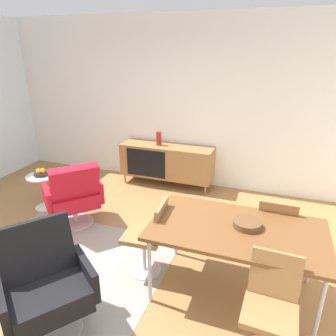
# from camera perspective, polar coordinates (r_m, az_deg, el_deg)

# --- Properties ---
(ground_plane) EXTENTS (8.32, 8.32, 0.00)m
(ground_plane) POSITION_cam_1_polar(r_m,az_deg,el_deg) (3.72, -11.08, -17.13)
(ground_plane) COLOR #9E7242
(wall_back) EXTENTS (6.80, 0.12, 2.80)m
(wall_back) POSITION_cam_1_polar(r_m,az_deg,el_deg) (5.38, 2.12, 11.82)
(wall_back) COLOR white
(wall_back) RESTS_ON ground_plane
(sideboard) EXTENTS (1.60, 0.45, 0.72)m
(sideboard) POSITION_cam_1_polar(r_m,az_deg,el_deg) (5.39, -0.26, 1.26)
(sideboard) COLOR olive
(sideboard) RESTS_ON ground_plane
(vase_cobalt) EXTENTS (0.09, 0.09, 0.23)m
(vase_cobalt) POSITION_cam_1_polar(r_m,az_deg,el_deg) (5.31, -1.69, 5.45)
(vase_cobalt) COLOR maroon
(vase_cobalt) RESTS_ON sideboard
(dining_table) EXTENTS (1.60, 0.90, 0.74)m
(dining_table) POSITION_cam_1_polar(r_m,az_deg,el_deg) (3.00, 12.53, -11.37)
(dining_table) COLOR brown
(dining_table) RESTS_ON ground_plane
(wooden_bowl_on_table) EXTENTS (0.26, 0.26, 0.06)m
(wooden_bowl_on_table) POSITION_cam_1_polar(r_m,az_deg,el_deg) (3.00, 14.33, -9.89)
(wooden_bowl_on_table) COLOR brown
(wooden_bowl_on_table) RESTS_ON dining_table
(dining_chair_front_right) EXTENTS (0.42, 0.44, 0.86)m
(dining_chair_front_right) POSITION_cam_1_polar(r_m,az_deg,el_deg) (2.69, 18.35, -22.75)
(dining_chair_front_right) COLOR #9E7042
(dining_chair_front_right) RESTS_ON ground_plane
(dining_chair_near_window) EXTENTS (0.45, 0.43, 0.86)m
(dining_chair_near_window) POSITION_cam_1_polar(r_m,az_deg,el_deg) (3.32, -3.48, -12.05)
(dining_chair_near_window) COLOR #9E7042
(dining_chair_near_window) RESTS_ON ground_plane
(dining_chair_back_right) EXTENTS (0.41, 0.43, 0.86)m
(dining_chair_back_right) POSITION_cam_1_polar(r_m,az_deg,el_deg) (3.59, 19.11, -10.51)
(dining_chair_back_right) COLOR #9E7042
(dining_chair_back_right) RESTS_ON ground_plane
(lounge_chair_red) EXTENTS (0.91, 0.91, 0.95)m
(lounge_chair_red) POSITION_cam_1_polar(r_m,az_deg,el_deg) (4.32, -16.92, -4.63)
(lounge_chair_red) COLOR red
(lounge_chair_red) RESTS_ON ground_plane
(armchair_black_shell) EXTENTS (0.90, 0.90, 0.95)m
(armchair_black_shell) POSITION_cam_1_polar(r_m,az_deg,el_deg) (2.94, -21.68, -18.88)
(armchair_black_shell) COLOR black
(armchair_black_shell) RESTS_ON ground_plane
(side_table_round) EXTENTS (0.44, 0.44, 0.52)m
(side_table_round) POSITION_cam_1_polar(r_m,az_deg,el_deg) (5.03, -21.93, -3.36)
(side_table_round) COLOR white
(side_table_round) RESTS_ON ground_plane
(fruit_bowl) EXTENTS (0.20, 0.20, 0.11)m
(fruit_bowl) POSITION_cam_1_polar(r_m,az_deg,el_deg) (4.94, -22.32, -0.81)
(fruit_bowl) COLOR #262628
(fruit_bowl) RESTS_ON side_table_round
(area_rug) EXTENTS (2.20, 1.70, 0.01)m
(area_rug) POSITION_cam_1_polar(r_m,az_deg,el_deg) (3.86, -17.90, -16.27)
(area_rug) COLOR gray
(area_rug) RESTS_ON ground_plane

